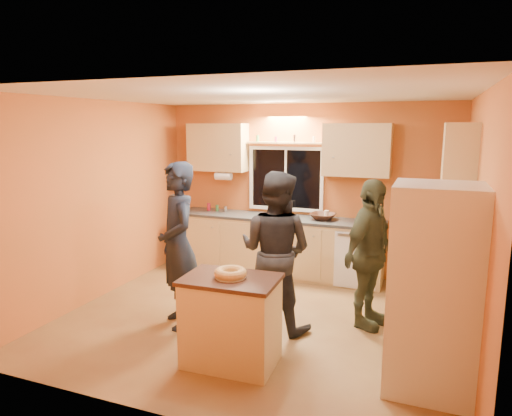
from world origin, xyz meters
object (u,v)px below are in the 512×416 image
at_px(refrigerator, 433,289).
at_px(island, 231,320).
at_px(person_right, 369,254).
at_px(person_center, 276,251).
at_px(person_left, 178,245).

bearing_deg(refrigerator, island, -171.81).
bearing_deg(person_right, person_center, 131.71).
bearing_deg(island, person_left, 144.78).
bearing_deg(person_right, refrigerator, -129.59).
height_order(island, person_center, person_center).
bearing_deg(person_left, island, 12.70).
distance_m(island, person_right, 1.78).
bearing_deg(person_left, person_right, 66.02).
distance_m(island, person_left, 1.20).
distance_m(refrigerator, person_left, 2.71).
height_order(person_left, person_right, person_left).
distance_m(person_left, person_right, 2.15).
relative_size(island, person_center, 0.51).
xyz_separation_m(island, person_center, (0.13, 0.93, 0.45)).
bearing_deg(person_left, person_center, 63.32).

